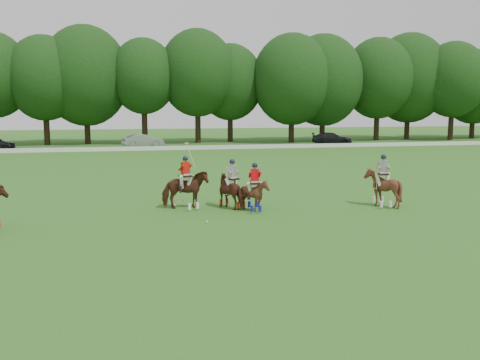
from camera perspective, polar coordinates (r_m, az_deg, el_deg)
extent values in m
plane|color=#2C611B|center=(20.01, -4.98, -5.84)|extent=(180.00, 180.00, 0.00)
cylinder|color=black|center=(68.45, -19.94, 5.48)|extent=(0.70, 0.70, 4.64)
ellipsoid|color=black|center=(68.48, -20.17, 10.18)|extent=(8.80, 8.80, 10.13)
cylinder|color=black|center=(69.01, -15.98, 5.53)|extent=(0.70, 0.70, 4.31)
ellipsoid|color=black|center=(69.05, -16.18, 10.63)|extent=(10.67, 10.67, 12.27)
cylinder|color=black|center=(67.36, -10.14, 6.05)|extent=(0.70, 0.70, 5.24)
ellipsoid|color=black|center=(67.42, -10.26, 10.85)|extent=(8.06, 8.06, 9.26)
cylinder|color=black|center=(68.16, -4.51, 6.15)|extent=(0.70, 0.70, 5.19)
ellipsoid|color=black|center=(68.24, -4.57, 11.32)|extent=(9.50, 9.50, 10.92)
cylinder|color=black|center=(70.25, -1.05, 5.94)|extent=(0.70, 0.70, 4.48)
ellipsoid|color=black|center=(70.26, -1.06, 10.40)|extent=(8.60, 8.60, 9.89)
cylinder|color=black|center=(69.38, 5.50, 5.77)|extent=(0.70, 0.70, 4.21)
ellipsoid|color=black|center=(69.40, 5.56, 10.64)|extent=(10.11, 10.11, 11.63)
cylinder|color=black|center=(72.20, 8.76, 5.74)|extent=(0.70, 0.70, 4.07)
ellipsoid|color=black|center=(72.22, 8.86, 10.47)|extent=(10.46, 10.46, 12.03)
cylinder|color=black|center=(75.54, 14.36, 5.96)|extent=(0.70, 0.70, 4.79)
ellipsoid|color=black|center=(75.59, 14.52, 10.47)|extent=(9.47, 9.47, 10.89)
cylinder|color=black|center=(79.45, 17.39, 5.80)|extent=(0.70, 0.70, 4.44)
ellipsoid|color=black|center=(79.50, 17.58, 10.33)|extent=(10.84, 10.84, 12.47)
cylinder|color=black|center=(79.25, 21.58, 5.76)|extent=(0.70, 0.70, 4.86)
ellipsoid|color=black|center=(79.29, 21.80, 9.93)|extent=(8.94, 8.94, 10.28)
cylinder|color=black|center=(84.81, 23.52, 5.44)|extent=(0.70, 0.70, 3.90)
ellipsoid|color=black|center=(84.80, 23.73, 9.10)|extent=(9.29, 9.29, 10.68)
cube|color=white|center=(57.51, -9.70, 3.35)|extent=(120.00, 0.10, 0.44)
imported|color=#9A9A9F|center=(61.95, -10.31, 4.16)|extent=(4.82, 2.61, 1.51)
imported|color=black|center=(66.67, 9.76, 4.40)|extent=(5.29, 3.56, 1.42)
imported|color=#461F12|center=(24.84, -5.81, -1.06)|extent=(2.23, 2.12, 1.77)
cube|color=black|center=(24.75, -5.83, 0.43)|extent=(0.64, 0.70, 0.08)
cylinder|color=tan|center=(24.80, -5.28, 2.60)|extent=(0.36, 0.71, 1.08)
imported|color=#461F12|center=(24.17, 1.57, -1.61)|extent=(1.35, 1.48, 1.48)
cube|color=black|center=(24.08, 1.58, -0.34)|extent=(0.50, 0.61, 0.08)
cylinder|color=tan|center=(24.13, 2.29, -0.51)|extent=(0.05, 0.21, 1.29)
imported|color=#461F12|center=(24.93, -0.84, -1.20)|extent=(1.70, 2.04, 1.58)
cube|color=black|center=(24.85, -0.84, 0.12)|extent=(0.67, 0.71, 0.08)
cylinder|color=tan|center=(24.66, -1.35, -0.13)|extent=(0.14, 0.20, 1.29)
imported|color=#461F12|center=(26.22, 14.95, -0.79)|extent=(1.72, 1.86, 1.78)
cube|color=black|center=(26.13, 15.00, 0.64)|extent=(0.54, 0.63, 0.08)
cylinder|color=tan|center=(26.06, 14.36, 0.46)|extent=(0.07, 0.21, 1.29)
sphere|color=white|center=(21.95, -3.56, -4.46)|extent=(0.09, 0.09, 0.09)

